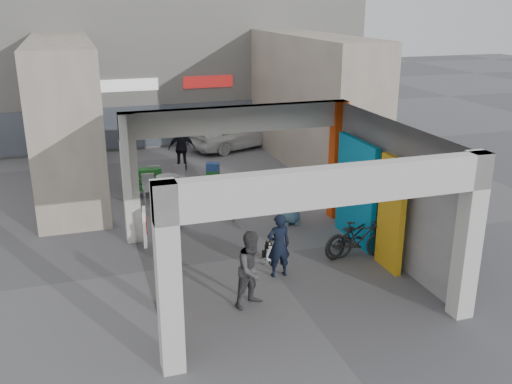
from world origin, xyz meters
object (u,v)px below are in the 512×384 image
object	(u,v)px
cafe_set	(163,187)
bicycle_rear	(359,239)
man_back_turned	(253,269)
man_elderly	(291,198)
man_crates	(182,148)
white_van	(235,133)
produce_stand	(146,185)
man_with_dog	(279,245)
border_collie	(268,253)
bicycle_front	(354,234)

from	to	relation	value
cafe_set	bicycle_rear	distance (m)	7.38
man_back_turned	man_elderly	xyz separation A→B (m)	(2.48, 4.13, -0.05)
man_crates	white_van	world-z (taller)	man_crates
produce_stand	man_elderly	world-z (taller)	man_elderly
man_with_dog	white_van	bearing A→B (deg)	-102.11
man_elderly	man_crates	xyz separation A→B (m)	(-1.96, 6.44, 0.06)
bicycle_rear	white_van	size ratio (longest dim) A/B	0.40
cafe_set	border_collie	world-z (taller)	cafe_set
produce_stand	man_with_dog	distance (m)	7.24
border_collie	man_with_dog	distance (m)	0.95
man_with_dog	white_van	xyz separation A→B (m)	(2.37, 12.01, -0.08)
border_collie	cafe_set	bearing A→B (deg)	120.41
bicycle_front	man_with_dog	bearing A→B (deg)	87.20
cafe_set	border_collie	size ratio (longest dim) A/B	2.57
man_elderly	man_back_turned	bearing A→B (deg)	-114.05
border_collie	produce_stand	bearing A→B (deg)	123.84
border_collie	bicycle_front	xyz separation A→B (m)	(2.28, -0.16, 0.28)
border_collie	man_crates	distance (m)	8.72
white_van	cafe_set	bearing A→B (deg)	123.41
white_van	man_elderly	bearing A→B (deg)	154.38
man_with_dog	bicycle_rear	xyz separation A→B (m)	(2.29, 0.31, -0.28)
man_back_turned	produce_stand	bearing A→B (deg)	76.35
border_collie	bicycle_rear	bearing A→B (deg)	2.44
border_collie	man_elderly	size ratio (longest dim) A/B	0.38
border_collie	bicycle_rear	distance (m)	2.34
man_elderly	bicycle_front	xyz separation A→B (m)	(0.80, -2.40, -0.28)
border_collie	bicycle_front	distance (m)	2.31
man_with_dog	cafe_set	bearing A→B (deg)	-76.40
produce_stand	border_collie	world-z (taller)	produce_stand
man_with_dog	man_elderly	world-z (taller)	man_elderly
cafe_set	bicycle_rear	bearing A→B (deg)	-57.37
border_collie	man_crates	size ratio (longest dim) A/B	0.35
man_elderly	bicycle_rear	distance (m)	2.84
cafe_set	white_van	size ratio (longest dim) A/B	0.38
bicycle_front	white_van	xyz separation A→B (m)	(0.09, 11.39, 0.17)
man_back_turned	man_crates	bearing A→B (deg)	64.94
produce_stand	man_back_turned	size ratio (longest dim) A/B	0.78
man_crates	bicycle_rear	bearing A→B (deg)	113.81
bicycle_rear	bicycle_front	bearing A→B (deg)	11.14
man_with_dog	man_back_turned	xyz separation A→B (m)	(-0.99, -1.11, 0.07)
white_van	bicycle_rear	bearing A→B (deg)	159.58
cafe_set	border_collie	bearing A→B (deg)	-73.56
border_collie	white_van	bearing A→B (deg)	92.05
bicycle_rear	man_with_dog	bearing A→B (deg)	108.98
border_collie	white_van	world-z (taller)	white_van
produce_stand	border_collie	distance (m)	6.49
bicycle_front	bicycle_rear	xyz separation A→B (m)	(0.00, -0.30, -0.03)
bicycle_front	border_collie	bearing A→B (deg)	68.00
man_with_dog	man_elderly	distance (m)	3.37
man_back_turned	man_elderly	bearing A→B (deg)	36.77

